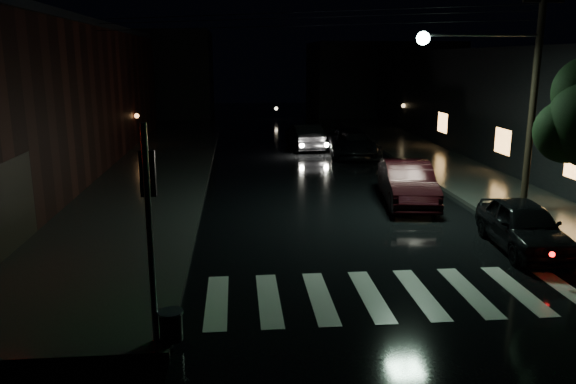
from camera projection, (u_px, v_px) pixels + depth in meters
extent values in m
plane|color=black|center=(270.00, 309.00, 12.53)|extent=(120.00, 120.00, 0.00)
cube|color=#282826|center=(142.00, 179.00, 25.62)|extent=(6.00, 44.00, 0.15)
cube|color=#282826|center=(460.00, 173.00, 26.96)|extent=(4.00, 44.00, 0.15)
cube|color=black|center=(559.00, 104.00, 30.79)|extent=(10.00, 40.00, 6.00)
cube|color=black|center=(139.00, 74.00, 54.30)|extent=(14.00, 10.00, 8.00)
cube|color=black|center=(381.00, 78.00, 56.56)|extent=(14.00, 10.00, 7.00)
cube|color=beige|center=(395.00, 294.00, 13.28)|extent=(9.00, 3.00, 0.01)
cylinder|color=slate|center=(150.00, 236.00, 10.35)|extent=(0.12, 0.12, 4.20)
cylinder|color=black|center=(171.00, 326.00, 10.80)|extent=(0.44, 0.44, 0.55)
cylinder|color=slate|center=(170.00, 312.00, 10.73)|extent=(0.48, 0.48, 0.04)
cube|color=black|center=(148.00, 173.00, 10.25)|extent=(0.28, 0.16, 0.85)
sphere|color=#0CFF33|center=(149.00, 186.00, 10.40)|extent=(0.20, 0.20, 0.20)
sphere|color=black|center=(567.00, 131.00, 15.79)|extent=(1.80, 1.80, 1.80)
cylinder|color=black|center=(534.00, 97.00, 19.19)|extent=(0.24, 0.24, 8.00)
cube|color=black|center=(543.00, 1.00, 18.46)|extent=(1.40, 0.10, 0.10)
cylinder|color=slate|center=(482.00, 35.00, 18.54)|extent=(4.00, 0.08, 0.08)
sphere|color=#BFFFD8|center=(423.00, 38.00, 18.38)|extent=(0.44, 0.44, 0.44)
imported|color=black|center=(523.00, 225.00, 16.32)|extent=(2.07, 4.36, 1.44)
imported|color=black|center=(407.00, 183.00, 21.43)|extent=(2.37, 5.13, 1.63)
imported|color=black|center=(356.00, 144.00, 32.03)|extent=(2.36, 4.95, 1.39)
imported|color=black|center=(351.00, 143.00, 31.93)|extent=(2.88, 5.58, 1.51)
imported|color=black|center=(305.00, 136.00, 34.49)|extent=(2.04, 4.87, 1.56)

